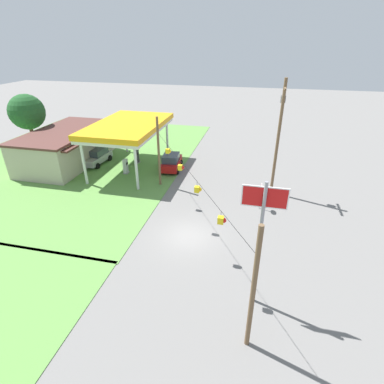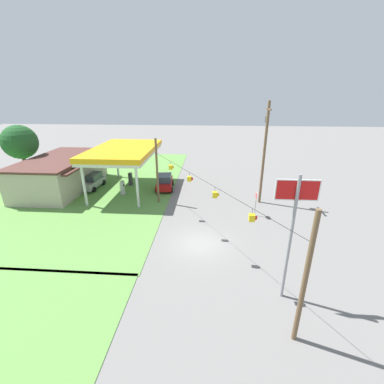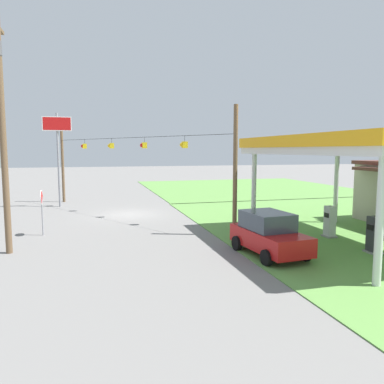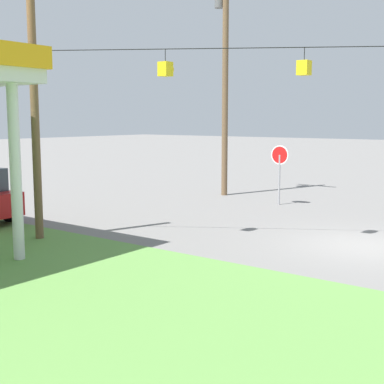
# 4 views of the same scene
# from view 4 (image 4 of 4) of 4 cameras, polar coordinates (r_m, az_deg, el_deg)

# --- Properties ---
(ground_plane) EXTENTS (160.00, 160.00, 0.00)m
(ground_plane) POSITION_cam_4_polar(r_m,az_deg,el_deg) (16.03, 18.24, -5.53)
(ground_plane) COLOR slate
(stop_sign_roadside) EXTENTS (0.80, 0.08, 2.50)m
(stop_sign_roadside) POSITION_cam_4_polar(r_m,az_deg,el_deg) (22.64, 9.33, 3.20)
(stop_sign_roadside) COLOR #99999E
(stop_sign_roadside) RESTS_ON ground
(utility_pole_main) EXTENTS (2.20, 0.44, 10.73)m
(utility_pole_main) POSITION_cam_4_polar(r_m,az_deg,el_deg) (25.34, 3.49, 13.18)
(utility_pole_main) COLOR brown
(utility_pole_main) RESTS_ON ground
(signal_span_gantry) EXTENTS (16.67, 10.24, 7.09)m
(signal_span_gantry) POSITION_cam_4_polar(r_m,az_deg,el_deg) (15.64, 18.87, 8.53)
(signal_span_gantry) COLOR brown
(signal_span_gantry) RESTS_ON ground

